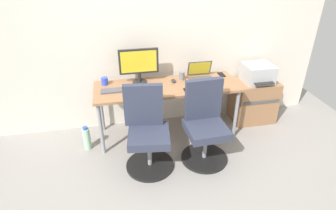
{
  "coord_description": "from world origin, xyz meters",
  "views": [
    {
      "loc": [
        -0.61,
        -3.07,
        2.18
      ],
      "look_at": [
        0.0,
        -0.05,
        0.46
      ],
      "focal_mm": 30.18,
      "sensor_mm": 36.0,
      "label": 1
    }
  ],
  "objects": [
    {
      "name": "ground_plane",
      "position": [
        0.0,
        0.0,
        0.0
      ],
      "size": [
        5.28,
        5.28,
        0.0
      ],
      "primitive_type": "plane",
      "color": "gray"
    },
    {
      "name": "back_wall",
      "position": [
        0.0,
        0.38,
        1.3
      ],
      "size": [
        4.4,
        0.04,
        2.6
      ],
      "primitive_type": "cube",
      "color": "silver",
      "rests_on": "ground"
    },
    {
      "name": "desk",
      "position": [
        0.0,
        0.0,
        0.64
      ],
      "size": [
        1.77,
        0.61,
        0.7
      ],
      "color": "#996B47",
      "rests_on": "ground"
    },
    {
      "name": "office_chair_left",
      "position": [
        -0.33,
        -0.54,
        0.42
      ],
      "size": [
        0.54,
        0.54,
        0.94
      ],
      "color": "black",
      "rests_on": "ground"
    },
    {
      "name": "office_chair_right",
      "position": [
        0.32,
        -0.54,
        0.42
      ],
      "size": [
        0.54,
        0.54,
        0.94
      ],
      "color": "black",
      "rests_on": "ground"
    },
    {
      "name": "side_cabinet",
      "position": [
        1.26,
        0.12,
        0.3
      ],
      "size": [
        0.57,
        0.43,
        0.59
      ],
      "color": "#996B47",
      "rests_on": "ground"
    },
    {
      "name": "printer",
      "position": [
        1.26,
        0.12,
        0.71
      ],
      "size": [
        0.38,
        0.4,
        0.24
      ],
      "color": "#B7B7B7",
      "rests_on": "side_cabinet"
    },
    {
      "name": "water_bottle_on_floor",
      "position": [
        -1.03,
        -0.12,
        0.15
      ],
      "size": [
        0.09,
        0.09,
        0.31
      ],
      "color": "#A5D8B2",
      "rests_on": "ground"
    },
    {
      "name": "desktop_monitor",
      "position": [
        -0.32,
        0.16,
        0.95
      ],
      "size": [
        0.48,
        0.18,
        0.43
      ],
      "color": "#262626",
      "rests_on": "desk"
    },
    {
      "name": "open_laptop",
      "position": [
        0.46,
        0.1,
        0.76
      ],
      "size": [
        0.31,
        0.29,
        0.22
      ],
      "color": "#4C4C51",
      "rests_on": "desk"
    },
    {
      "name": "keyboard_by_monitor",
      "position": [
        -0.27,
        -0.22,
        0.71
      ],
      "size": [
        0.34,
        0.12,
        0.02
      ],
      "primitive_type": "cube",
      "color": "#B7B7B7",
      "rests_on": "desk"
    },
    {
      "name": "keyboard_by_laptop",
      "position": [
        -0.63,
        -0.03,
        0.71
      ],
      "size": [
        0.34,
        0.12,
        0.02
      ],
      "primitive_type": "cube",
      "color": "#515156",
      "rests_on": "desk"
    },
    {
      "name": "mouse_by_monitor",
      "position": [
        0.58,
        -0.23,
        0.72
      ],
      "size": [
        0.06,
        0.1,
        0.03
      ],
      "primitive_type": "ellipsoid",
      "color": "#B7B7B7",
      "rests_on": "desk"
    },
    {
      "name": "mouse_by_laptop",
      "position": [
        0.1,
        0.09,
        0.72
      ],
      "size": [
        0.06,
        0.1,
        0.03
      ],
      "primitive_type": "ellipsoid",
      "color": "#2D2D2D",
      "rests_on": "desk"
    },
    {
      "name": "coffee_mug",
      "position": [
        -0.75,
        0.18,
        0.75
      ],
      "size": [
        0.08,
        0.08,
        0.09
      ],
      "primitive_type": "cylinder",
      "color": "blue",
      "rests_on": "desk"
    },
    {
      "name": "pen_cup",
      "position": [
        0.22,
        0.14,
        0.76
      ],
      "size": [
        0.07,
        0.07,
        0.1
      ],
      "primitive_type": "cylinder",
      "color": "slate",
      "rests_on": "desk"
    },
    {
      "name": "phone_near_monitor",
      "position": [
        0.77,
        0.18,
        0.71
      ],
      "size": [
        0.07,
        0.14,
        0.01
      ],
      "primitive_type": "cube",
      "color": "black",
      "rests_on": "desk"
    },
    {
      "name": "phone_near_laptop",
      "position": [
        0.2,
        -0.2,
        0.71
      ],
      "size": [
        0.07,
        0.14,
        0.01
      ],
      "primitive_type": "cube",
      "color": "black",
      "rests_on": "desk"
    }
  ]
}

